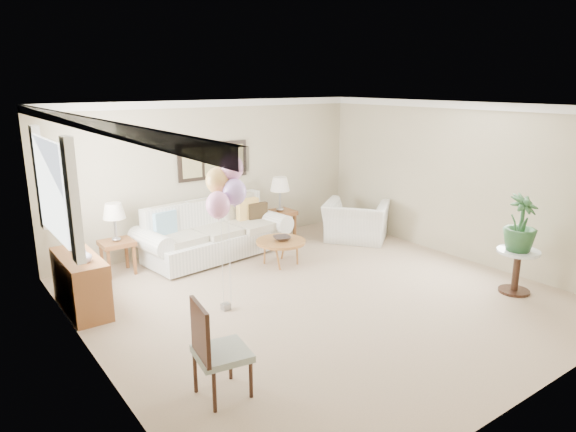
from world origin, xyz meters
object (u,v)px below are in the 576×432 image
Objects in this scene: sofa at (213,235)px; armchair at (356,221)px; coffee_table at (281,242)px; accent_chair at (215,348)px; balloon_cluster at (225,187)px.

sofa reaches higher than armchair.
accent_chair reaches higher than coffee_table.
coffee_table is at bearing -55.58° from sofa.
coffee_table is 1.91m from armchair.
accent_chair is at bearing -123.26° from balloon_cluster.
accent_chair is 2.24m from balloon_cluster.
coffee_table is 2.24m from balloon_cluster.
accent_chair reaches higher than armchair.
balloon_cluster is at bearing -112.95° from sofa.
balloon_cluster reaches higher than coffee_table.
coffee_table is 0.40× the size of balloon_cluster.
sofa is at bearing 36.99° from armchair.
accent_chair reaches higher than sofa.
sofa is 2.53m from balloon_cluster.
sofa is 2.37× the size of armchair.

